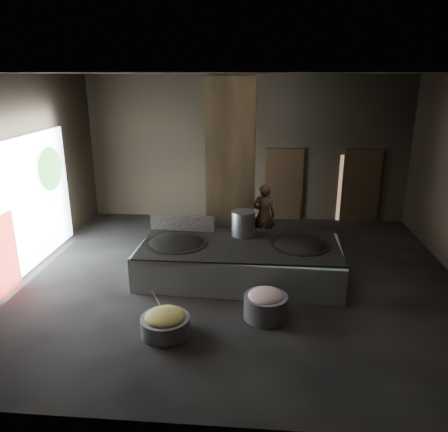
# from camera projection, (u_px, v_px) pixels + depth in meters

# --- Properties ---
(floor) EXTENTS (10.00, 9.00, 0.10)m
(floor) POSITION_uv_depth(u_px,v_px,m) (238.00, 280.00, 10.11)
(floor) COLOR black
(floor) RESTS_ON ground
(ceiling) EXTENTS (10.00, 9.00, 0.10)m
(ceiling) POSITION_uv_depth(u_px,v_px,m) (241.00, 71.00, 8.68)
(ceiling) COLOR black
(ceiling) RESTS_ON back_wall
(back_wall) EXTENTS (10.00, 0.10, 4.50)m
(back_wall) POSITION_uv_depth(u_px,v_px,m) (247.00, 149.00, 13.71)
(back_wall) COLOR black
(back_wall) RESTS_ON ground
(front_wall) EXTENTS (10.00, 0.10, 4.50)m
(front_wall) POSITION_uv_depth(u_px,v_px,m) (219.00, 275.00, 5.08)
(front_wall) COLOR black
(front_wall) RESTS_ON ground
(left_wall) EXTENTS (0.10, 9.00, 4.50)m
(left_wall) POSITION_uv_depth(u_px,v_px,m) (15.00, 178.00, 9.80)
(left_wall) COLOR black
(left_wall) RESTS_ON ground
(pillar) EXTENTS (1.20, 1.20, 4.50)m
(pillar) POSITION_uv_depth(u_px,v_px,m) (231.00, 165.00, 11.22)
(pillar) COLOR black
(pillar) RESTS_ON ground
(hearth_platform) EXTENTS (4.63, 2.39, 0.79)m
(hearth_platform) POSITION_uv_depth(u_px,v_px,m) (240.00, 261.00, 10.00)
(hearth_platform) COLOR silver
(hearth_platform) RESTS_ON ground
(platform_cap) EXTENTS (4.43, 2.13, 0.03)m
(platform_cap) POSITION_uv_depth(u_px,v_px,m) (240.00, 244.00, 9.87)
(platform_cap) COLOR black
(platform_cap) RESTS_ON hearth_platform
(wok_left) EXTENTS (1.43, 1.43, 0.39)m
(wok_left) POSITION_uv_depth(u_px,v_px,m) (176.00, 246.00, 9.96)
(wok_left) COLOR black
(wok_left) RESTS_ON hearth_platform
(wok_left_rim) EXTENTS (1.46, 1.46, 0.05)m
(wok_left_rim) POSITION_uv_depth(u_px,v_px,m) (176.00, 243.00, 9.94)
(wok_left_rim) COLOR black
(wok_left_rim) RESTS_ON hearth_platform
(wok_right) EXTENTS (1.33, 1.33, 0.37)m
(wok_right) POSITION_uv_depth(u_px,v_px,m) (300.00, 248.00, 9.83)
(wok_right) COLOR black
(wok_right) RESTS_ON hearth_platform
(wok_right_rim) EXTENTS (1.36, 1.36, 0.05)m
(wok_right_rim) POSITION_uv_depth(u_px,v_px,m) (300.00, 245.00, 9.81)
(wok_right_rim) COLOR black
(wok_right_rim) RESTS_ON hearth_platform
(stock_pot) EXTENTS (0.55, 0.55, 0.59)m
(stock_pot) POSITION_uv_depth(u_px,v_px,m) (243.00, 223.00, 10.29)
(stock_pot) COLOR #94959B
(stock_pot) RESTS_ON hearth_platform
(splash_guard) EXTENTS (1.58, 0.14, 0.39)m
(splash_guard) POSITION_uv_depth(u_px,v_px,m) (182.00, 223.00, 10.64)
(splash_guard) COLOR black
(splash_guard) RESTS_ON hearth_platform
(cook) EXTENTS (0.64, 0.43, 1.70)m
(cook) POSITION_uv_depth(u_px,v_px,m) (264.00, 215.00, 11.82)
(cook) COLOR brown
(cook) RESTS_ON ground
(veg_basin) EXTENTS (0.93, 0.93, 0.33)m
(veg_basin) POSITION_uv_depth(u_px,v_px,m) (165.00, 325.00, 7.87)
(veg_basin) COLOR slate
(veg_basin) RESTS_ON ground
(veg_fill) EXTENTS (0.73, 0.73, 0.22)m
(veg_fill) POSITION_uv_depth(u_px,v_px,m) (165.00, 316.00, 7.82)
(veg_fill) COLOR #85A24E
(veg_fill) RESTS_ON veg_basin
(ladle) EXTENTS (0.16, 0.34, 0.63)m
(ladle) POSITION_uv_depth(u_px,v_px,m) (158.00, 302.00, 7.91)
(ladle) COLOR #94959B
(ladle) RESTS_ON veg_basin
(meat_basin) EXTENTS (1.07, 1.07, 0.46)m
(meat_basin) POSITION_uv_depth(u_px,v_px,m) (266.00, 307.00, 8.38)
(meat_basin) COLOR slate
(meat_basin) RESTS_ON ground
(meat_fill) EXTENTS (0.70, 0.70, 0.27)m
(meat_fill) POSITION_uv_depth(u_px,v_px,m) (266.00, 296.00, 8.31)
(meat_fill) COLOR #AA6866
(meat_fill) RESTS_ON meat_basin
(doorway_near) EXTENTS (1.18, 0.08, 2.38)m
(doorway_near) POSITION_uv_depth(u_px,v_px,m) (284.00, 186.00, 13.87)
(doorway_near) COLOR black
(doorway_near) RESTS_ON ground
(doorway_near_glow) EXTENTS (0.86, 0.04, 2.05)m
(doorway_near_glow) POSITION_uv_depth(u_px,v_px,m) (284.00, 187.00, 13.88)
(doorway_near_glow) COLOR #8C6647
(doorway_near_glow) RESTS_ON ground
(doorway_far) EXTENTS (1.18, 0.08, 2.38)m
(doorway_far) POSITION_uv_depth(u_px,v_px,m) (361.00, 187.00, 13.68)
(doorway_far) COLOR black
(doorway_far) RESTS_ON ground
(doorway_far_glow) EXTENTS (0.90, 0.04, 2.12)m
(doorway_far_glow) POSITION_uv_depth(u_px,v_px,m) (353.00, 189.00, 13.72)
(doorway_far_glow) COLOR #8C6647
(doorway_far_glow) RESTS_ON ground
(left_opening) EXTENTS (0.04, 4.20, 3.10)m
(left_opening) POSITION_uv_depth(u_px,v_px,m) (28.00, 204.00, 10.18)
(left_opening) COLOR white
(left_opening) RESTS_ON ground
(pavilion_sliver) EXTENTS (0.05, 0.90, 1.70)m
(pavilion_sliver) POSITION_uv_depth(u_px,v_px,m) (4.00, 255.00, 9.18)
(pavilion_sliver) COLOR maroon
(pavilion_sliver) RESTS_ON ground
(tree_silhouette) EXTENTS (0.28, 1.10, 1.10)m
(tree_silhouette) POSITION_uv_depth(u_px,v_px,m) (51.00, 169.00, 11.03)
(tree_silhouette) COLOR #194714
(tree_silhouette) RESTS_ON left_opening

